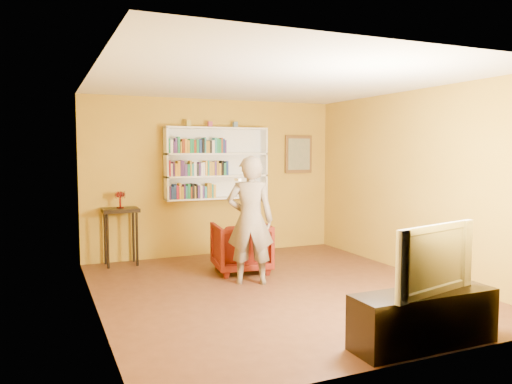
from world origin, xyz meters
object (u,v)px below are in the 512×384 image
console_table (121,218)px  armchair (241,247)px  bookshelf (216,164)px  tv_cabinet (424,319)px  television (425,258)px  person (250,220)px  ruby_lustre (120,196)px

console_table → armchair: size_ratio=1.11×
bookshelf → tv_cabinet: 4.87m
tv_cabinet → television: size_ratio=1.29×
television → console_table: bearing=100.9°
person → tv_cabinet: size_ratio=1.22×
armchair → television: bearing=106.0°
bookshelf → television: bookshelf is taller
armchair → tv_cabinet: size_ratio=0.57×
ruby_lustre → television: (2.08, -4.50, -0.27)m
bookshelf → person: 2.13m
armchair → tv_cabinet: bearing=106.0°
console_table → tv_cabinet: console_table is taller
bookshelf → console_table: 1.86m
ruby_lustre → television: size_ratio=0.24×
armchair → person: (-0.14, -0.67, 0.50)m
television → person: bearing=89.4°
ruby_lustre → tv_cabinet: bearing=-65.2°
bookshelf → tv_cabinet: bookshelf is taller
console_table → television: bearing=-65.2°
ruby_lustre → television: ruby_lustre is taller
person → tv_cabinet: (0.63, -2.66, -0.62)m
bookshelf → television: 4.74m
person → console_table: bearing=-27.8°
bookshelf → armchair: bookshelf is taller
armchair → person: 0.85m
bookshelf → console_table: bearing=-174.5°
bookshelf → television: bearing=-84.7°
console_table → television: size_ratio=0.82×
person → tv_cabinet: 2.80m
bookshelf → ruby_lustre: size_ratio=6.78×
bookshelf → armchair: (-0.06, -1.33, -1.22)m
bookshelf → tv_cabinet: (0.43, -4.66, -1.34)m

